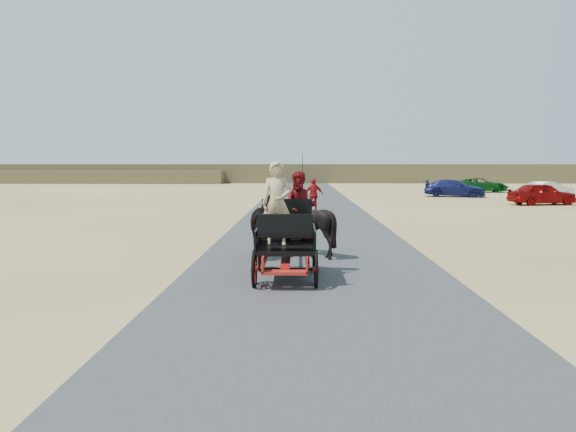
{
  "coord_description": "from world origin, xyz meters",
  "views": [
    {
      "loc": [
        -0.34,
        -11.49,
        2.47
      ],
      "look_at": [
        -0.65,
        2.05,
        1.2
      ],
      "focal_mm": 35.0,
      "sensor_mm": 36.0,
      "label": 1
    }
  ],
  "objects_px": {
    "car_c": "(454,188)",
    "car_d": "(481,185)",
    "carriage": "(286,262)",
    "car_b": "(548,190)",
    "horse_right": "(310,224)",
    "pedestrian": "(314,195)",
    "car_a": "(542,194)",
    "horse_left": "(269,224)"
  },
  "relations": [
    {
      "from": "car_d",
      "to": "pedestrian",
      "type": "bearing_deg",
      "value": 147.3
    },
    {
      "from": "horse_right",
      "to": "car_a",
      "type": "relative_size",
      "value": 0.43
    },
    {
      "from": "carriage",
      "to": "car_b",
      "type": "bearing_deg",
      "value": 57.37
    },
    {
      "from": "horse_left",
      "to": "car_c",
      "type": "bearing_deg",
      "value": -114.42
    },
    {
      "from": "car_a",
      "to": "horse_left",
      "type": "bearing_deg",
      "value": 131.12
    },
    {
      "from": "car_d",
      "to": "car_b",
      "type": "bearing_deg",
      "value": -167.77
    },
    {
      "from": "car_b",
      "to": "pedestrian",
      "type": "bearing_deg",
      "value": 97.04
    },
    {
      "from": "horse_left",
      "to": "horse_right",
      "type": "height_order",
      "value": "horse_right"
    },
    {
      "from": "carriage",
      "to": "horse_right",
      "type": "relative_size",
      "value": 1.41
    },
    {
      "from": "car_c",
      "to": "carriage",
      "type": "bearing_deg",
      "value": 175.1
    },
    {
      "from": "horse_left",
      "to": "car_b",
      "type": "height_order",
      "value": "horse_left"
    },
    {
      "from": "car_b",
      "to": "car_d",
      "type": "xyz_separation_m",
      "value": [
        -1.41,
        9.86,
        -0.01
      ]
    },
    {
      "from": "horse_right",
      "to": "car_d",
      "type": "xyz_separation_m",
      "value": [
        15.39,
        33.95,
        -0.23
      ]
    },
    {
      "from": "pedestrian",
      "to": "car_a",
      "type": "relative_size",
      "value": 0.44
    },
    {
      "from": "horse_right",
      "to": "pedestrian",
      "type": "height_order",
      "value": "pedestrian"
    },
    {
      "from": "car_c",
      "to": "horse_right",
      "type": "bearing_deg",
      "value": 173.97
    },
    {
      "from": "carriage",
      "to": "car_d",
      "type": "relative_size",
      "value": 0.54
    },
    {
      "from": "horse_left",
      "to": "car_c",
      "type": "height_order",
      "value": "horse_left"
    },
    {
      "from": "car_c",
      "to": "car_d",
      "type": "xyz_separation_m",
      "value": [
        4.19,
        6.86,
        -0.03
      ]
    },
    {
      "from": "horse_right",
      "to": "pedestrian",
      "type": "relative_size",
      "value": 0.98
    },
    {
      "from": "horse_left",
      "to": "car_b",
      "type": "xyz_separation_m",
      "value": [
        17.9,
        24.1,
        -0.23
      ]
    },
    {
      "from": "horse_right",
      "to": "car_b",
      "type": "distance_m",
      "value": 29.37
    },
    {
      "from": "car_c",
      "to": "car_d",
      "type": "height_order",
      "value": "car_c"
    },
    {
      "from": "carriage",
      "to": "car_c",
      "type": "xyz_separation_m",
      "value": [
        11.75,
        30.09,
        0.28
      ]
    },
    {
      "from": "horse_left",
      "to": "horse_right",
      "type": "bearing_deg",
      "value": -180.0
    },
    {
      "from": "car_a",
      "to": "car_c",
      "type": "distance_m",
      "value": 8.68
    },
    {
      "from": "car_a",
      "to": "car_c",
      "type": "relative_size",
      "value": 0.89
    },
    {
      "from": "carriage",
      "to": "car_b",
      "type": "height_order",
      "value": "car_b"
    },
    {
      "from": "carriage",
      "to": "car_d",
      "type": "xyz_separation_m",
      "value": [
        15.94,
        36.95,
        0.26
      ]
    },
    {
      "from": "horse_left",
      "to": "horse_right",
      "type": "relative_size",
      "value": 1.18
    },
    {
      "from": "car_a",
      "to": "car_c",
      "type": "xyz_separation_m",
      "value": [
        -2.99,
        8.15,
        -0.03
      ]
    },
    {
      "from": "horse_left",
      "to": "car_a",
      "type": "relative_size",
      "value": 0.51
    },
    {
      "from": "horse_left",
      "to": "car_c",
      "type": "relative_size",
      "value": 0.45
    },
    {
      "from": "car_a",
      "to": "car_c",
      "type": "bearing_deg",
      "value": 10.2
    },
    {
      "from": "carriage",
      "to": "pedestrian",
      "type": "height_order",
      "value": "pedestrian"
    },
    {
      "from": "car_a",
      "to": "car_d",
      "type": "xyz_separation_m",
      "value": [
        1.2,
        15.01,
        -0.05
      ]
    },
    {
      "from": "carriage",
      "to": "horse_left",
      "type": "xyz_separation_m",
      "value": [
        -0.55,
        3.0,
        0.49
      ]
    },
    {
      "from": "car_d",
      "to": "horse_left",
      "type": "bearing_deg",
      "value": 158.2
    },
    {
      "from": "horse_right",
      "to": "horse_left",
      "type": "bearing_deg",
      "value": 0.0
    },
    {
      "from": "pedestrian",
      "to": "car_a",
      "type": "xyz_separation_m",
      "value": [
        13.77,
        4.98,
        -0.19
      ]
    },
    {
      "from": "car_a",
      "to": "carriage",
      "type": "bearing_deg",
      "value": 136.14
    },
    {
      "from": "horse_left",
      "to": "car_d",
      "type": "height_order",
      "value": "horse_left"
    }
  ]
}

